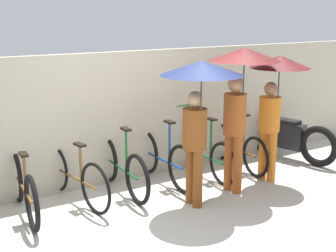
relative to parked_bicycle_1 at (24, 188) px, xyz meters
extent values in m
plane|color=beige|center=(1.41, -1.27, -0.36)|extent=(30.00, 30.00, 0.00)
cube|color=#B2A893|center=(1.41, 0.51, 0.62)|extent=(13.27, 0.12, 1.97)
torus|color=black|center=(0.04, 0.50, -0.02)|extent=(0.12, 0.70, 0.70)
torus|color=black|center=(-0.04, -0.52, -0.02)|extent=(0.12, 0.70, 0.70)
cylinder|color=brown|center=(0.00, -0.01, -0.02)|extent=(0.12, 1.02, 0.04)
cylinder|color=brown|center=(-0.02, -0.19, 0.23)|extent=(0.04, 0.04, 0.50)
cube|color=black|center=(-0.02, -0.19, 0.50)|extent=(0.11, 0.21, 0.03)
cylinder|color=brown|center=(0.04, 0.50, 0.35)|extent=(0.04, 0.04, 0.73)
cylinder|color=brown|center=(0.04, 0.50, 0.72)|extent=(0.44, 0.06, 0.03)
torus|color=black|center=(0.62, 0.59, -0.02)|extent=(0.15, 0.69, 0.69)
torus|color=black|center=(0.78, -0.47, -0.02)|extent=(0.15, 0.69, 0.69)
cylinder|color=brown|center=(0.70, 0.06, -0.02)|extent=(0.20, 1.06, 0.04)
cylinder|color=brown|center=(0.73, -0.12, 0.23)|extent=(0.04, 0.04, 0.49)
cube|color=black|center=(0.73, -0.12, 0.49)|extent=(0.12, 0.21, 0.03)
cylinder|color=brown|center=(0.62, 0.59, 0.29)|extent=(0.04, 0.04, 0.62)
cylinder|color=brown|center=(0.62, 0.59, 0.60)|extent=(0.44, 0.10, 0.03)
torus|color=black|center=(1.42, 0.56, -0.01)|extent=(0.08, 0.71, 0.70)
torus|color=black|center=(1.39, -0.47, -0.01)|extent=(0.08, 0.71, 0.70)
cylinder|color=#19662D|center=(1.41, 0.05, -0.01)|extent=(0.07, 1.03, 0.04)
cylinder|color=#19662D|center=(1.40, -0.13, 0.29)|extent=(0.04, 0.04, 0.61)
cube|color=black|center=(1.40, -0.13, 0.61)|extent=(0.10, 0.20, 0.03)
cylinder|color=#19662D|center=(1.42, 0.56, 0.30)|extent=(0.04, 0.04, 0.63)
cylinder|color=#19662D|center=(1.42, 0.56, 0.62)|extent=(0.44, 0.04, 0.03)
torus|color=black|center=(2.10, 0.57, -0.01)|extent=(0.07, 0.72, 0.72)
torus|color=black|center=(2.12, -0.46, -0.01)|extent=(0.07, 0.72, 0.72)
cylinder|color=#19478C|center=(2.11, 0.05, -0.01)|extent=(0.06, 1.02, 0.04)
cylinder|color=#19478C|center=(2.11, -0.13, 0.30)|extent=(0.04, 0.04, 0.61)
cube|color=black|center=(2.11, -0.13, 0.62)|extent=(0.10, 0.20, 0.03)
cylinder|color=#19478C|center=(2.10, 0.57, 0.33)|extent=(0.04, 0.04, 0.67)
cylinder|color=#19478C|center=(2.10, 0.57, 0.67)|extent=(0.44, 0.04, 0.03)
torus|color=black|center=(2.82, 0.46, -0.03)|extent=(0.06, 0.67, 0.67)
torus|color=black|center=(2.80, -0.53, -0.03)|extent=(0.06, 0.67, 0.67)
cylinder|color=#19662D|center=(2.81, -0.04, -0.03)|extent=(0.05, 0.99, 0.04)
cylinder|color=#19662D|center=(2.81, -0.21, 0.28)|extent=(0.04, 0.04, 0.61)
cube|color=black|center=(2.81, -0.21, 0.60)|extent=(0.09, 0.20, 0.03)
cylinder|color=#19662D|center=(2.82, 0.46, 0.33)|extent=(0.04, 0.04, 0.73)
cylinder|color=#19662D|center=(2.82, 0.46, 0.70)|extent=(0.44, 0.04, 0.03)
torus|color=black|center=(3.57, 0.52, -0.04)|extent=(0.12, 0.66, 0.66)
torus|color=black|center=(3.46, -0.50, -0.04)|extent=(0.12, 0.66, 0.66)
cylinder|color=brown|center=(3.51, 0.01, -0.04)|extent=(0.14, 1.03, 0.04)
cylinder|color=brown|center=(3.50, -0.17, 0.26)|extent=(0.04, 0.04, 0.60)
cube|color=black|center=(3.50, -0.17, 0.58)|extent=(0.11, 0.21, 0.03)
cylinder|color=brown|center=(3.57, 0.52, 0.32)|extent=(0.04, 0.04, 0.71)
cylinder|color=brown|center=(3.57, 0.52, 0.67)|extent=(0.44, 0.07, 0.03)
cylinder|color=brown|center=(2.03, -0.80, 0.03)|extent=(0.13, 0.13, 0.79)
cylinder|color=brown|center=(2.02, -0.98, 0.03)|extent=(0.13, 0.13, 0.79)
cylinder|color=brown|center=(2.02, -0.89, 0.69)|extent=(0.32, 0.32, 0.54)
sphere|color=tan|center=(2.02, -0.89, 1.09)|extent=(0.21, 0.21, 0.21)
cylinder|color=#332D28|center=(2.01, -1.03, 1.07)|extent=(0.02, 0.02, 0.68)
cone|color=#19234C|center=(2.01, -1.03, 1.50)|extent=(1.05, 1.05, 0.18)
cylinder|color=#9E4C1E|center=(2.77, -0.69, 0.06)|extent=(0.13, 0.13, 0.85)
cylinder|color=#9E4C1E|center=(2.79, -0.87, 0.06)|extent=(0.13, 0.13, 0.85)
cylinder|color=#9E4C1E|center=(2.78, -0.78, 0.78)|extent=(0.32, 0.32, 0.58)
sphere|color=tan|center=(2.78, -0.78, 1.20)|extent=(0.22, 0.22, 0.22)
cylinder|color=#332D28|center=(2.79, -0.92, 1.17)|extent=(0.02, 0.02, 0.72)
cone|color=#591919|center=(2.79, -0.92, 1.62)|extent=(0.98, 0.98, 0.18)
cylinder|color=#C66B1E|center=(3.53, -0.60, 0.02)|extent=(0.13, 0.13, 0.78)
cylinder|color=#C66B1E|center=(3.54, -0.78, 0.02)|extent=(0.13, 0.13, 0.78)
cylinder|color=#C66B1E|center=(3.54, -0.69, 0.68)|extent=(0.32, 0.32, 0.53)
sphere|color=#997051|center=(3.54, -0.69, 1.06)|extent=(0.20, 0.20, 0.20)
cylinder|color=#332D28|center=(3.55, -0.83, 1.04)|extent=(0.02, 0.02, 0.68)
cone|color=#591919|center=(3.55, -0.83, 1.47)|extent=(0.88, 0.88, 0.18)
torus|color=black|center=(4.42, 0.58, -0.01)|extent=(0.27, 0.71, 0.70)
torus|color=black|center=(4.71, -0.67, -0.01)|extent=(0.27, 0.71, 0.70)
cube|color=black|center=(4.57, -0.04, 0.07)|extent=(0.40, 0.75, 0.44)
cube|color=black|center=(4.57, -0.04, 0.32)|extent=(0.33, 0.53, 0.06)
cylinder|color=#B2B2B7|center=(4.42, 0.58, 0.54)|extent=(0.57, 0.16, 0.03)
camera|label=1|loc=(-1.39, -5.71, 2.18)|focal=50.00mm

